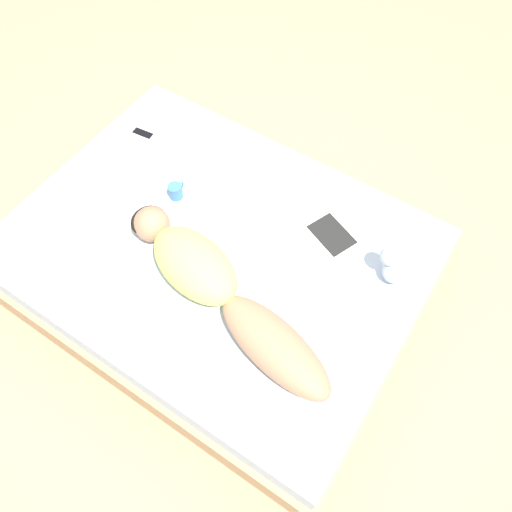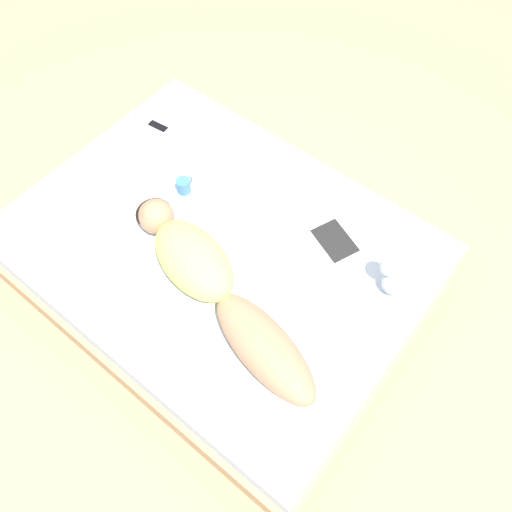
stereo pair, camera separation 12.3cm
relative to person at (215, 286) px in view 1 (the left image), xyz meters
name	(u,v)px [view 1 (the left image)]	position (x,y,z in m)	size (l,w,h in m)	color
ground_plane	(221,286)	(0.25, 0.18, -0.58)	(12.00, 12.00, 0.00)	#9E8466
bed	(218,267)	(0.25, 0.18, -0.34)	(1.65, 2.19, 0.48)	tan
person	(215,286)	(0.00, 0.00, 0.00)	(0.53, 1.37, 0.22)	#A37556
open_magazine	(314,246)	(0.52, -0.26, -0.09)	(0.59, 0.50, 0.01)	silver
coffee_mug	(176,191)	(0.39, 0.55, -0.05)	(0.11, 0.08, 0.09)	teal
cell_phone	(143,134)	(0.65, 1.02, -0.09)	(0.08, 0.16, 0.01)	silver
plush_toy	(394,266)	(0.58, -0.67, -0.01)	(0.14, 0.17, 0.20)	#B2BCCC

